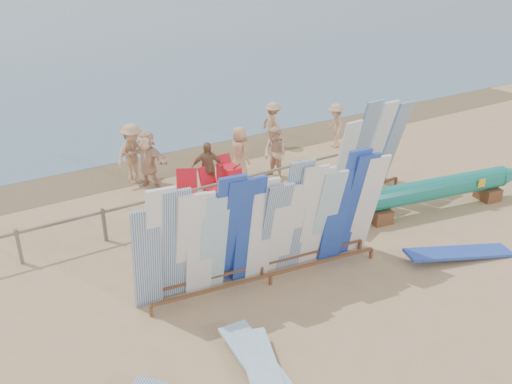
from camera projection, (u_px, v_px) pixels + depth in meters
ground at (235, 273)px, 12.27m from camera, size 160.00×160.00×0.00m
wet_sand_strip at (125, 171)px, 17.80m from camera, size 40.00×2.60×0.01m
fence at (178, 200)px, 14.31m from camera, size 12.08×0.08×0.90m
main_surfboard_rack at (267, 228)px, 11.49m from camera, size 5.73×1.46×2.86m
side_surfboard_rack at (370, 150)px, 15.75m from camera, size 2.64×0.96×2.93m
outrigger_canoe at (438, 189)px, 14.93m from camera, size 6.83×1.78×0.97m
vendor_table at (348, 213)px, 14.07m from camera, size 1.13×0.98×1.26m
flat_board_d at (458, 258)px, 12.84m from camera, size 2.73×1.38×0.30m
flat_board_a at (267, 381)px, 9.23m from camera, size 0.73×2.73×0.27m
beach_chair_left at (187, 193)px, 15.55m from camera, size 0.82×0.82×0.94m
beach_chair_right at (213, 188)px, 15.84m from camera, size 0.74×0.76×0.94m
stroller at (229, 178)px, 16.15m from camera, size 0.55×0.79×1.08m
beachgoer_9 at (273, 124)px, 19.68m from camera, size 0.59×1.12×1.65m
beachgoer_6 at (240, 152)px, 16.97m from camera, size 0.45×0.85×1.68m
beachgoer_8 at (275, 153)px, 16.90m from camera, size 0.56×0.88×1.67m
beachgoer_3 at (133, 153)px, 16.60m from camera, size 1.32×0.87×1.89m
beachgoer_extra_0 at (335, 126)px, 19.59m from camera, size 0.82×1.13×1.62m
beachgoer_4 at (207, 168)px, 15.85m from camera, size 1.03×0.75×1.62m
beachgoer_5 at (148, 160)px, 16.27m from camera, size 1.30×1.69×1.78m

